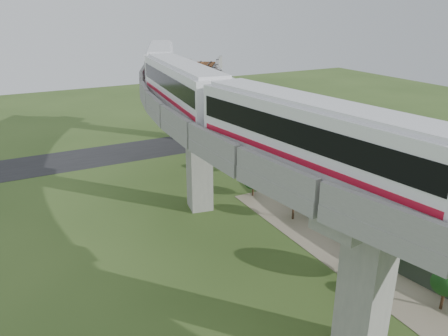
{
  "coord_description": "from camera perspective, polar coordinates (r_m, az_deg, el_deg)",
  "views": [
    {
      "loc": [
        -14.64,
        -23.99,
        18.16
      ],
      "look_at": [
        -1.42,
        1.11,
        7.5
      ],
      "focal_mm": 35.0,
      "sensor_mm": 36.0,
      "label": 1
    }
  ],
  "objects": [
    {
      "name": "car_red",
      "position": [
        39.06,
        25.37,
        -8.18
      ],
      "size": [
        3.86,
        3.38,
        1.26
      ],
      "primitive_type": "imported",
      "rotation": [
        0.0,
        0.0,
        -0.92
      ],
      "color": "red",
      "rests_on": "dirt_lot"
    },
    {
      "name": "tree_5",
      "position": [
        31.18,
        26.98,
        -13.29
      ],
      "size": [
        1.81,
        1.81,
        2.72
      ],
      "color": "#382314",
      "rests_on": "ground"
    },
    {
      "name": "tree_0",
      "position": [
        54.26,
        2.29,
        3.31
      ],
      "size": [
        2.02,
        2.02,
        2.92
      ],
      "color": "#382314",
      "rests_on": "ground"
    },
    {
      "name": "asphalt_road",
      "position": [
        58.81,
        -11.99,
        2.16
      ],
      "size": [
        60.0,
        8.0,
        0.03
      ],
      "primitive_type": "cube",
      "color": "#232326",
      "rests_on": "ground"
    },
    {
      "name": "car_white",
      "position": [
        35.09,
        27.26,
        -11.75
      ],
      "size": [
        3.26,
        4.33,
        1.37
      ],
      "primitive_type": "imported",
      "rotation": [
        0.0,
        0.0,
        0.47
      ],
      "color": "silver",
      "rests_on": "dirt_lot"
    },
    {
      "name": "dirt_lot",
      "position": [
        40.41,
        22.14,
        -7.74
      ],
      "size": [
        18.0,
        26.0,
        0.04
      ],
      "primitive_type": "cube",
      "color": "gray",
      "rests_on": "ground"
    },
    {
      "name": "metro_train",
      "position": [
        27.69,
        5.82,
        8.29
      ],
      "size": [
        11.43,
        61.33,
        3.64
      ],
      "color": "white",
      "rests_on": "ground"
    },
    {
      "name": "tree_2",
      "position": [
        43.69,
        3.83,
        -1.69
      ],
      "size": [
        1.97,
        1.97,
        2.47
      ],
      "color": "#382314",
      "rests_on": "ground"
    },
    {
      "name": "viaduct",
      "position": [
        31.62,
        9.43,
        3.57
      ],
      "size": [
        19.58,
        73.98,
        11.4
      ],
      "color": "#99968E",
      "rests_on": "ground"
    },
    {
      "name": "tree_1",
      "position": [
        49.06,
        3.07,
        1.61
      ],
      "size": [
        2.04,
        2.04,
        3.1
      ],
      "color": "#382314",
      "rests_on": "ground"
    },
    {
      "name": "car_dark",
      "position": [
        41.77,
        19.16,
        -5.55
      ],
      "size": [
        3.71,
        1.74,
        1.05
      ],
      "primitive_type": "imported",
      "rotation": [
        0.0,
        0.0,
        1.65
      ],
      "color": "black",
      "rests_on": "dirt_lot"
    },
    {
      "name": "ground",
      "position": [
        33.46,
        3.1,
        -12.31
      ],
      "size": [
        160.0,
        160.0,
        0.0
      ],
      "primitive_type": "plane",
      "color": "#375120",
      "rests_on": "ground"
    },
    {
      "name": "tree_3",
      "position": [
        39.18,
        9.12,
        -3.9
      ],
      "size": [
        1.89,
        1.89,
        2.9
      ],
      "color": "#382314",
      "rests_on": "ground"
    },
    {
      "name": "tree_4",
      "position": [
        32.18,
        17.85,
        -10.25
      ],
      "size": [
        3.14,
        3.14,
        3.54
      ],
      "color": "#382314",
      "rests_on": "ground"
    },
    {
      "name": "fence",
      "position": [
        38.39,
        15.85,
        -7.23
      ],
      "size": [
        3.87,
        38.73,
        1.5
      ],
      "color": "#2D382D",
      "rests_on": "ground"
    }
  ]
}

